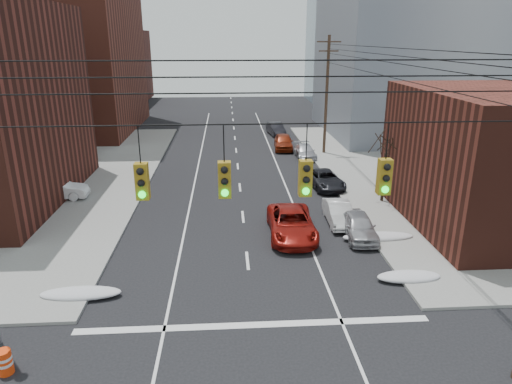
{
  "coord_description": "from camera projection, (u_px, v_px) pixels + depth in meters",
  "views": [
    {
      "loc": [
        -0.92,
        -8.79,
        10.73
      ],
      "look_at": [
        0.57,
        13.99,
        3.0
      ],
      "focal_mm": 32.0,
      "sensor_mm": 36.0,
      "label": 1
    }
  ],
  "objects": [
    {
      "name": "building_brick_far",
      "position": [
        79.0,
        67.0,
        78.22
      ],
      "size": [
        22.0,
        18.0,
        12.0
      ],
      "primitive_type": "cube",
      "color": "#481E15",
      "rests_on": "ground"
    },
    {
      "name": "building_office",
      "position": [
        430.0,
        21.0,
        50.74
      ],
      "size": [
        22.0,
        20.0,
        25.0
      ],
      "primitive_type": "cube",
      "color": "gray",
      "rests_on": "ground"
    },
    {
      "name": "building_glass",
      "position": [
        374.0,
        36.0,
        75.92
      ],
      "size": [
        20.0,
        18.0,
        22.0
      ],
      "primitive_type": "cube",
      "color": "gray",
      "rests_on": "ground"
    },
    {
      "name": "utility_pole_far",
      "position": [
        327.0,
        94.0,
        42.61
      ],
      "size": [
        2.2,
        0.28,
        11.0
      ],
      "color": "#473323",
      "rests_on": "ground"
    },
    {
      "name": "traffic_signals",
      "position": [
        265.0,
        177.0,
        12.32
      ],
      "size": [
        17.0,
        0.42,
        2.02
      ],
      "color": "black",
      "rests_on": "ground"
    },
    {
      "name": "bare_tree",
      "position": [
        384.0,
        170.0,
        30.56
      ],
      "size": [
        2.09,
        2.2,
        4.93
      ],
      "color": "black",
      "rests_on": "ground"
    },
    {
      "name": "snow_nw",
      "position": [
        81.0,
        293.0,
        19.79
      ],
      "size": [
        3.5,
        1.08,
        0.42
      ],
      "primitive_type": "ellipsoid",
      "color": "silver",
      "rests_on": "ground"
    },
    {
      "name": "snow_ne",
      "position": [
        409.0,
        277.0,
        21.18
      ],
      "size": [
        3.0,
        1.08,
        0.42
      ],
      "primitive_type": "ellipsoid",
      "color": "silver",
      "rests_on": "ground"
    },
    {
      "name": "snow_east_far",
      "position": [
        378.0,
        237.0,
        25.43
      ],
      "size": [
        4.0,
        1.08,
        0.42
      ],
      "primitive_type": "ellipsoid",
      "color": "silver",
      "rests_on": "ground"
    },
    {
      "name": "red_pickup",
      "position": [
        292.0,
        223.0,
        25.81
      ],
      "size": [
        2.64,
        5.52,
        1.52
      ],
      "primitive_type": "imported",
      "rotation": [
        0.0,
        0.0,
        -0.02
      ],
      "color": "maroon",
      "rests_on": "ground"
    },
    {
      "name": "parked_car_a",
      "position": [
        359.0,
        226.0,
        25.66
      ],
      "size": [
        1.83,
        4.17,
        1.4
      ],
      "primitive_type": "imported",
      "rotation": [
        0.0,
        0.0,
        -0.04
      ],
      "color": "#ACABB0",
      "rests_on": "ground"
    },
    {
      "name": "parked_car_b",
      "position": [
        339.0,
        213.0,
        27.66
      ],
      "size": [
        1.5,
        4.02,
        1.31
      ],
      "primitive_type": "imported",
      "rotation": [
        0.0,
        0.0,
        -0.03
      ],
      "color": "silver",
      "rests_on": "ground"
    },
    {
      "name": "parked_car_c",
      "position": [
        325.0,
        179.0,
        34.27
      ],
      "size": [
        2.7,
        4.86,
        1.29
      ],
      "primitive_type": "imported",
      "rotation": [
        0.0,
        0.0,
        0.13
      ],
      "color": "black",
      "rests_on": "ground"
    },
    {
      "name": "parked_car_d",
      "position": [
        305.0,
        152.0,
        42.77
      ],
      "size": [
        1.76,
        4.22,
        1.22
      ],
      "primitive_type": "imported",
      "rotation": [
        0.0,
        0.0,
        0.01
      ],
      "color": "#B9B9BF",
      "rests_on": "ground"
    },
    {
      "name": "parked_car_e",
      "position": [
        283.0,
        142.0,
        46.02
      ],
      "size": [
        2.15,
        4.63,
        1.53
      ],
      "primitive_type": "imported",
      "rotation": [
        0.0,
        0.0,
        -0.08
      ],
      "color": "maroon",
      "rests_on": "ground"
    },
    {
      "name": "parked_car_f",
      "position": [
        276.0,
        129.0,
        52.99
      ],
      "size": [
        2.05,
        4.41,
        1.4
      ],
      "primitive_type": "imported",
      "rotation": [
        0.0,
        0.0,
        0.14
      ],
      "color": "black",
      "rests_on": "ground"
    },
    {
      "name": "lot_car_a",
      "position": [
        57.0,
        190.0,
        31.36
      ],
      "size": [
        4.17,
        1.73,
        1.34
      ],
      "primitive_type": "imported",
      "rotation": [
        0.0,
        0.0,
        1.65
      ],
      "color": "silver",
      "rests_on": "sidewalk_nw"
    },
    {
      "name": "lot_car_b",
      "position": [
        45.0,
        167.0,
        36.44
      ],
      "size": [
        5.58,
        2.83,
        1.51
      ],
      "primitive_type": "imported",
      "rotation": [
        0.0,
        0.0,
        1.51
      ],
      "color": "silver",
      "rests_on": "sidewalk_nw"
    },
    {
      "name": "lot_car_d",
      "position": [
        0.0,
        166.0,
        36.74
      ],
      "size": [
        4.68,
        2.07,
        1.57
      ],
      "primitive_type": "imported",
      "rotation": [
        0.0,
        0.0,
        1.52
      ],
      "color": "#9F9EA3",
      "rests_on": "sidewalk_nw"
    },
    {
      "name": "construction_barrel",
      "position": [
        5.0,
        362.0,
        15.24
      ],
      "size": [
        0.65,
        0.65,
        0.88
      ],
      "rotation": [
        0.0,
        0.0,
        0.35
      ],
      "color": "#FF3F0D",
      "rests_on": "ground"
    }
  ]
}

